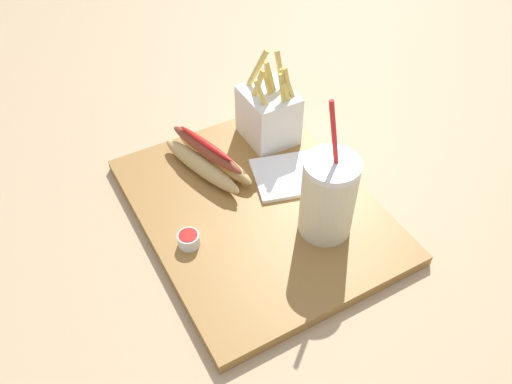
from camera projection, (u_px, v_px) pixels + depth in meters
ground_plane at (256, 217)px, 0.88m from camera, size 2.40×2.40×0.02m
food_tray at (256, 209)px, 0.86m from camera, size 0.45×0.36×0.02m
soda_cup at (328, 197)px, 0.77m from camera, size 0.08×0.08×0.23m
fries_basket at (269, 114)px, 0.94m from camera, size 0.10×0.09×0.17m
hot_dog_1 at (207, 159)px, 0.90m from camera, size 0.20×0.11×0.06m
ketchup_cup_1 at (189, 239)px, 0.79m from camera, size 0.03×0.03×0.02m
napkin_stack at (289, 175)px, 0.90m from camera, size 0.13×0.14×0.01m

